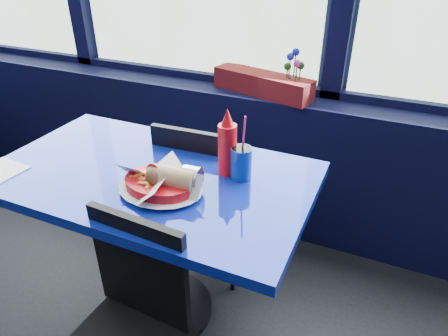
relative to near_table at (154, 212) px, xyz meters
The scene contains 9 objects.
window_sill 0.94m from the near_table, 109.03° to the left, with size 5.00×0.26×0.80m, color black.
near_table is the anchor object (origin of this frame).
chair_near_front 0.46m from the near_table, 69.16° to the right, with size 0.38×0.39×0.80m.
chair_near_back 0.34m from the near_table, 78.55° to the left, with size 0.40×0.40×0.84m.
planter_box 0.91m from the near_table, 80.41° to the left, with size 0.54×0.13×0.11m, color maroon.
flower_vase 0.94m from the near_table, 69.93° to the left, with size 0.14×0.14×0.25m.
food_basket 0.26m from the near_table, 39.75° to the right, with size 0.33×0.33×0.10m.
ketchup_bottle 0.41m from the near_table, 23.44° to the left, with size 0.07×0.07×0.25m.
soda_cup 0.42m from the near_table, 17.39° to the left, with size 0.08×0.08×0.26m.
Camera 1 is at (1.07, 0.95, 1.51)m, focal length 32.00 mm.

